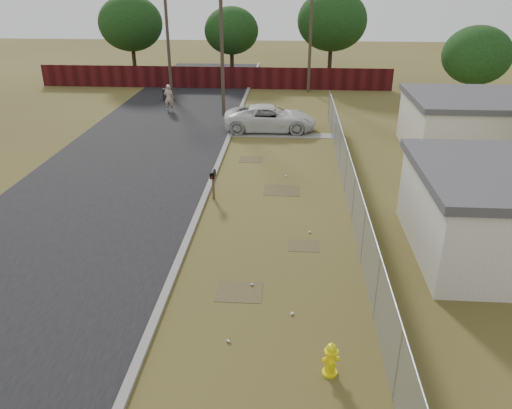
# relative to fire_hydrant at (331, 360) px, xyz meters

# --- Properties ---
(ground) EXTENTS (120.00, 120.00, 0.00)m
(ground) POSITION_rel_fire_hydrant_xyz_m (-1.73, 8.26, -0.44)
(ground) COLOR brown
(ground) RESTS_ON ground
(street) EXTENTS (15.10, 60.00, 0.12)m
(street) POSITION_rel_fire_hydrant_xyz_m (-8.48, 16.32, -0.42)
(street) COLOR black
(street) RESTS_ON ground
(chainlink_fence) EXTENTS (0.10, 27.06, 2.02)m
(chainlink_fence) POSITION_rel_fire_hydrant_xyz_m (1.39, 9.29, 0.36)
(chainlink_fence) COLOR #999BA1
(chainlink_fence) RESTS_ON ground
(privacy_fence) EXTENTS (30.00, 0.12, 1.80)m
(privacy_fence) POSITION_rel_fire_hydrant_xyz_m (-7.73, 33.26, 0.46)
(privacy_fence) COLOR #430E11
(privacy_fence) RESTS_ON ground
(utility_poles) EXTENTS (12.60, 8.24, 9.00)m
(utility_poles) POSITION_rel_fire_hydrant_xyz_m (-5.39, 28.93, 4.26)
(utility_poles) COLOR #43362C
(utility_poles) RESTS_ON ground
(houses) EXTENTS (9.30, 17.24, 3.10)m
(houses) POSITION_rel_fire_hydrant_xyz_m (7.97, 11.40, 1.12)
(houses) COLOR silver
(houses) RESTS_ON ground
(horizon_trees) EXTENTS (33.32, 31.94, 7.78)m
(horizon_trees) POSITION_rel_fire_hydrant_xyz_m (-0.89, 31.82, 4.19)
(horizon_trees) COLOR #302015
(horizon_trees) RESTS_ON ground
(fire_hydrant) EXTENTS (0.45, 0.45, 0.93)m
(fire_hydrant) POSITION_rel_fire_hydrant_xyz_m (0.00, 0.00, 0.00)
(fire_hydrant) COLOR yellow
(fire_hydrant) RESTS_ON ground
(mailbox) EXTENTS (0.19, 0.56, 1.29)m
(mailbox) POSITION_rel_fire_hydrant_xyz_m (-4.33, 10.14, 0.59)
(mailbox) COLOR brown
(mailbox) RESTS_ON ground
(pickup_truck) EXTENTS (5.71, 2.81, 1.56)m
(pickup_truck) POSITION_rel_fire_hydrant_xyz_m (-2.37, 20.79, 0.34)
(pickup_truck) COLOR silver
(pickup_truck) RESTS_ON ground
(pedestrian) EXTENTS (0.69, 0.46, 1.88)m
(pedestrian) POSITION_rel_fire_hydrant_xyz_m (-9.71, 25.17, 0.50)
(pedestrian) COLOR tan
(pedestrian) RESTS_ON ground
(trash_bin) EXTENTS (0.66, 0.72, 0.90)m
(trash_bin) POSITION_rel_fire_hydrant_xyz_m (-10.64, 28.42, 0.03)
(trash_bin) COLOR black
(trash_bin) RESTS_ON ground
(scattered_litter) EXTENTS (2.41, 12.13, 0.07)m
(scattered_litter) POSITION_rel_fire_hydrant_xyz_m (-1.44, 5.41, -0.40)
(scattered_litter) COLOR silver
(scattered_litter) RESTS_ON ground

